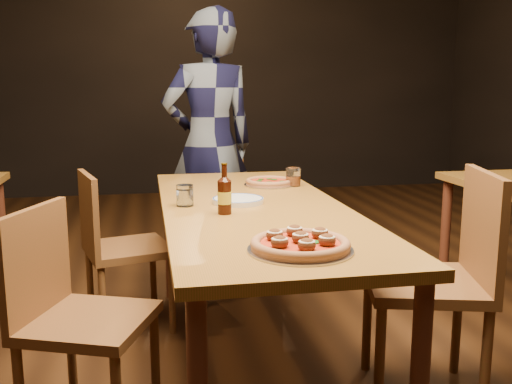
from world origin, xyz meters
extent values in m
plane|color=black|center=(0.00, 0.00, 0.00)|extent=(9.00, 9.00, 0.00)
plane|color=black|center=(0.00, 4.50, 1.50)|extent=(7.00, 0.00, 7.00)
cube|color=brown|center=(0.00, 0.00, 0.73)|extent=(0.80, 2.00, 0.04)
cylinder|color=#4F2516|center=(-0.34, 0.94, 0.35)|extent=(0.06, 0.06, 0.71)
cylinder|color=#4F2516|center=(0.34, 0.94, 0.35)|extent=(0.06, 0.06, 0.71)
cylinder|color=#4F2516|center=(-1.36, 1.24, 0.35)|extent=(0.06, 0.06, 0.71)
cylinder|color=#4F2516|center=(1.36, 0.74, 0.35)|extent=(0.06, 0.06, 0.71)
cylinder|color=#B7B7BF|center=(0.01, -0.73, 0.75)|extent=(0.34, 0.34, 0.01)
cylinder|color=#A86946|center=(0.01, -0.73, 0.76)|extent=(0.32, 0.32, 0.02)
torus|color=#A86946|center=(0.01, -0.73, 0.77)|extent=(0.32, 0.32, 0.03)
cylinder|color=maroon|center=(0.01, -0.73, 0.78)|extent=(0.25, 0.25, 0.00)
cylinder|color=#B7B7BF|center=(0.18, 0.51, 0.75)|extent=(0.27, 0.27, 0.01)
cylinder|color=#A86946|center=(0.18, 0.51, 0.76)|extent=(0.25, 0.25, 0.02)
torus|color=#A86946|center=(0.18, 0.51, 0.77)|extent=(0.25, 0.25, 0.03)
cylinder|color=maroon|center=(0.18, 0.51, 0.77)|extent=(0.19, 0.19, 0.00)
cylinder|color=white|center=(-0.06, 0.07, 0.76)|extent=(0.23, 0.23, 0.02)
cylinder|color=black|center=(-0.15, -0.14, 0.82)|extent=(0.06, 0.06, 0.14)
cylinder|color=black|center=(-0.15, -0.14, 0.92)|extent=(0.02, 0.02, 0.07)
cylinder|color=yellow|center=(-0.15, -0.14, 0.82)|extent=(0.06, 0.06, 0.05)
cylinder|color=white|center=(-0.30, 0.05, 0.80)|extent=(0.08, 0.08, 0.09)
cylinder|color=#8F4010|center=(0.30, 0.46, 0.80)|extent=(0.08, 0.08, 0.10)
imported|color=black|center=(-0.05, 1.35, 0.89)|extent=(0.73, 0.57, 1.77)
camera|label=1|loc=(-0.46, -2.43, 1.27)|focal=40.00mm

